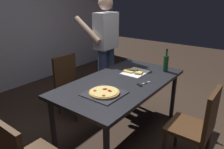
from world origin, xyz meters
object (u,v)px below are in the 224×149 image
(dining_table, at_px, (122,86))
(chair_far_side, at_px, (70,81))
(kitchen_scissors, at_px, (142,84))
(person_serving_pizza, at_px, (105,45))
(pepperoni_pizza_on_tray, at_px, (104,93))
(wine_bottle, at_px, (166,63))
(chair_near_camera, at_px, (198,124))

(dining_table, relative_size, chair_far_side, 1.93)
(dining_table, bearing_deg, kitchen_scissors, -79.63)
(person_serving_pizza, height_order, pepperoni_pizza_on_tray, person_serving_pizza)
(chair_far_side, height_order, person_serving_pizza, person_serving_pizza)
(dining_table, xyz_separation_m, chair_far_side, (0.00, 0.95, -0.17))
(kitchen_scissors, bearing_deg, pepperoni_pizza_on_tray, 157.77)
(person_serving_pizza, xyz_separation_m, kitchen_scissors, (-0.54, -0.98, -0.24))
(person_serving_pizza, bearing_deg, chair_far_side, 159.48)
(chair_far_side, height_order, wine_bottle, wine_bottle)
(chair_near_camera, bearing_deg, wine_bottle, 45.66)
(chair_far_side, xyz_separation_m, wine_bottle, (0.66, -1.22, 0.36))
(pepperoni_pizza_on_tray, bearing_deg, chair_near_camera, -64.53)
(dining_table, bearing_deg, pepperoni_pizza_on_tray, -171.19)
(chair_near_camera, xyz_separation_m, kitchen_scissors, (0.05, 0.69, 0.24))
(dining_table, height_order, chair_near_camera, chair_near_camera)
(dining_table, distance_m, pepperoni_pizza_on_tray, 0.43)
(kitchen_scissors, bearing_deg, chair_far_side, 92.23)
(chair_far_side, height_order, kitchen_scissors, chair_far_side)
(person_serving_pizza, relative_size, pepperoni_pizza_on_tray, 4.55)
(chair_near_camera, distance_m, person_serving_pizza, 1.84)
(dining_table, bearing_deg, wine_bottle, -22.74)
(dining_table, distance_m, person_serving_pizza, 0.99)
(dining_table, xyz_separation_m, kitchen_scissors, (0.05, -0.26, 0.08))
(chair_far_side, relative_size, wine_bottle, 2.85)
(dining_table, distance_m, chair_far_side, 0.96)
(person_serving_pizza, distance_m, wine_bottle, 1.01)
(wine_bottle, height_order, kitchen_scissors, wine_bottle)
(kitchen_scissors, bearing_deg, person_serving_pizza, 61.19)
(wine_bottle, bearing_deg, person_serving_pizza, 93.94)
(dining_table, distance_m, kitchen_scissors, 0.27)
(chair_near_camera, height_order, wine_bottle, wine_bottle)
(chair_far_side, xyz_separation_m, pepperoni_pizza_on_tray, (-0.42, -1.01, 0.25))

